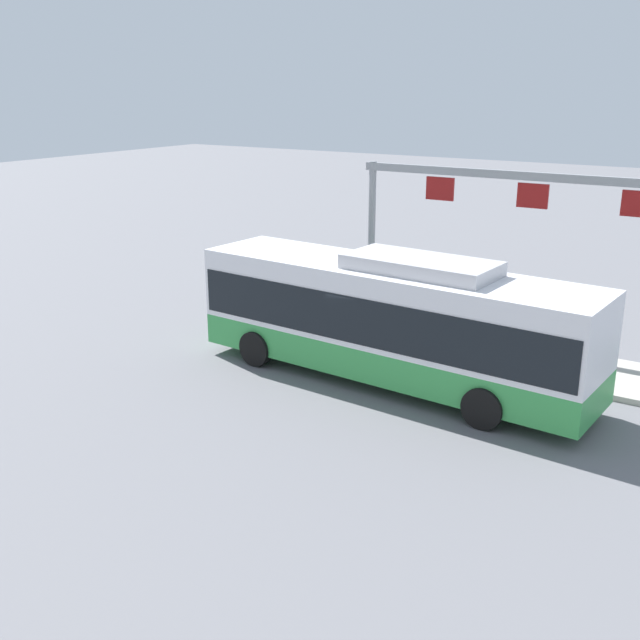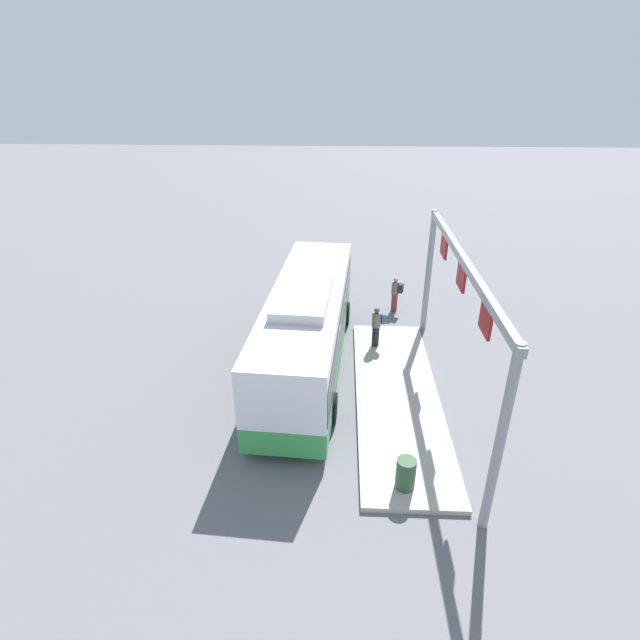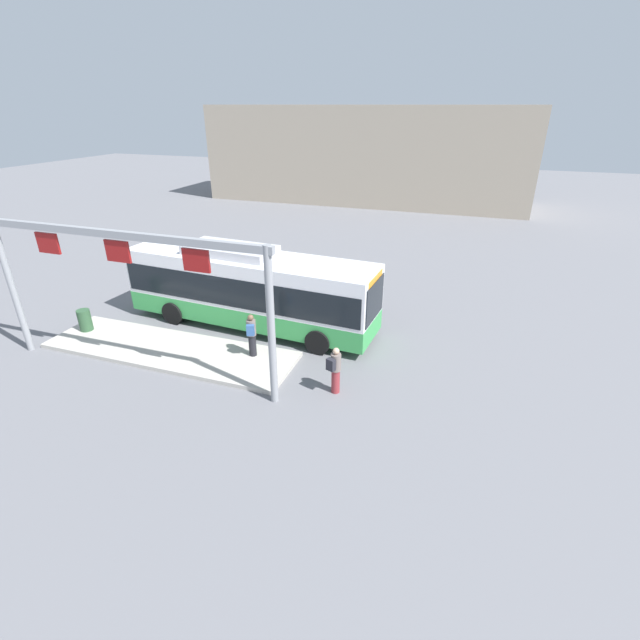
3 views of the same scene
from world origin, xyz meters
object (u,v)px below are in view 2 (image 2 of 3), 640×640
at_px(bus_main, 307,323).
at_px(trash_bin, 406,474).
at_px(person_boarding, 396,293).
at_px(person_waiting_near, 377,325).

height_order(bus_main, trash_bin, bus_main).
xyz_separation_m(person_boarding, trash_bin, (-11.11, 0.75, -0.28)).
distance_m(person_waiting_near, trash_bin, 7.57).
relative_size(bus_main, person_boarding, 6.60).
bearing_deg(person_boarding, person_waiting_near, 94.18).
relative_size(person_boarding, trash_bin, 1.86).
height_order(bus_main, person_waiting_near, bus_main).
xyz_separation_m(person_waiting_near, trash_bin, (-7.55, -0.33, -0.44)).
distance_m(bus_main, person_boarding, 6.25).
xyz_separation_m(bus_main, person_waiting_near, (1.38, -2.65, -0.76)).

